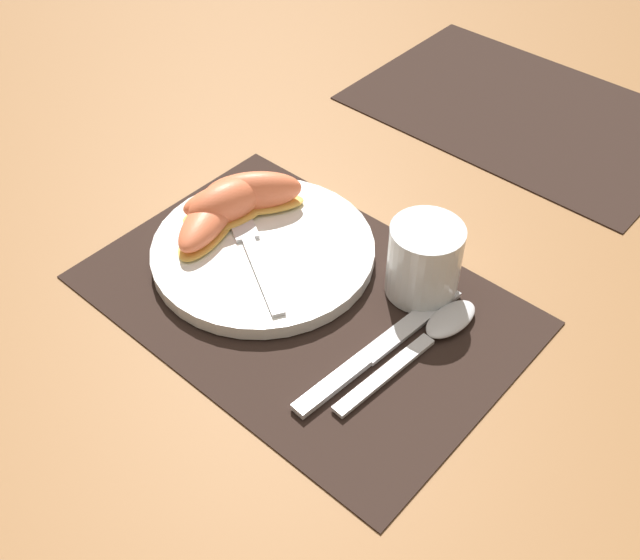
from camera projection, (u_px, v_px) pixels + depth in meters
ground_plane at (303, 300)px, 0.78m from camera, size 3.00×3.00×0.00m
placemat at (303, 299)px, 0.78m from camera, size 0.44×0.30×0.00m
placemat_far at (522, 110)px, 1.04m from camera, size 0.44×0.30×0.00m
plate at (263, 251)px, 0.82m from camera, size 0.24×0.24×0.02m
juice_glass at (424, 264)px, 0.76m from camera, size 0.08×0.08×0.08m
knife at (377, 350)px, 0.73m from camera, size 0.04×0.23×0.01m
spoon at (434, 333)px, 0.74m from camera, size 0.04×0.20×0.01m
fork at (250, 244)px, 0.81m from camera, size 0.18×0.11×0.00m
citrus_wedge_0 at (254, 193)px, 0.85m from camera, size 0.10×0.11×0.05m
citrus_wedge_1 at (236, 197)px, 0.85m from camera, size 0.09×0.14×0.04m
citrus_wedge_2 at (227, 204)px, 0.83m from camera, size 0.07×0.10×0.05m
citrus_wedge_3 at (208, 219)px, 0.82m from camera, size 0.09×0.13×0.03m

